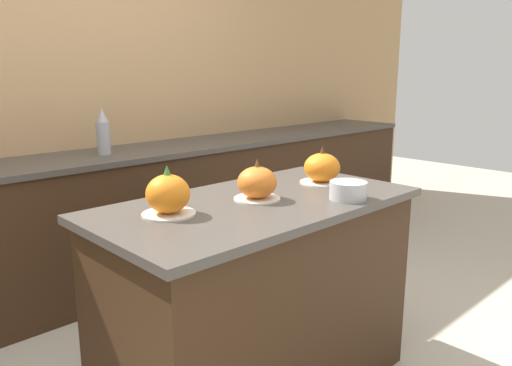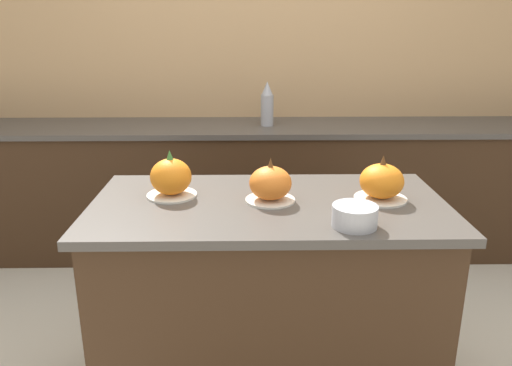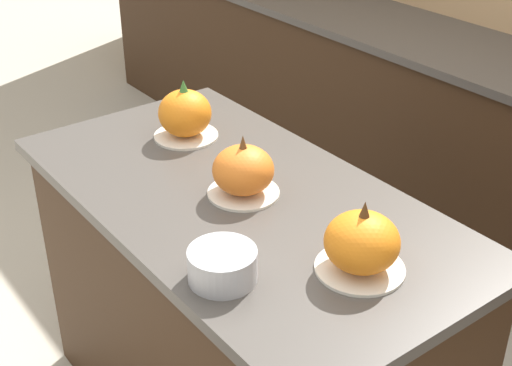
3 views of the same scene
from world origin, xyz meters
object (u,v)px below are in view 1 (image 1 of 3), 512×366
object	(u,v)px
pumpkin_cake_left	(168,195)
pumpkin_cake_right	(322,169)
pumpkin_cake_center	(257,183)
mixing_bowl	(348,190)
bottle_tall	(103,132)

from	to	relation	value
pumpkin_cake_left	pumpkin_cake_right	world-z (taller)	pumpkin_cake_left
pumpkin_cake_center	mixing_bowl	distance (m)	0.39
bottle_tall	mixing_bowl	xyz separation A→B (m)	(0.24, -1.69, -0.12)
pumpkin_cake_left	mixing_bowl	world-z (taller)	pumpkin_cake_left
mixing_bowl	bottle_tall	bearing A→B (deg)	98.02
bottle_tall	mixing_bowl	bearing A→B (deg)	-81.98
bottle_tall	mixing_bowl	distance (m)	1.71
pumpkin_cake_center	bottle_tall	xyz separation A→B (m)	(0.04, 1.43, 0.08)
pumpkin_cake_center	mixing_bowl	world-z (taller)	pumpkin_cake_center
bottle_tall	mixing_bowl	world-z (taller)	bottle_tall
pumpkin_cake_left	pumpkin_cake_center	world-z (taller)	pumpkin_cake_left
pumpkin_cake_center	pumpkin_cake_left	bearing A→B (deg)	170.47
mixing_bowl	pumpkin_cake_center	bearing A→B (deg)	136.81
pumpkin_cake_right	mixing_bowl	distance (m)	0.32
pumpkin_cake_left	pumpkin_cake_right	size ratio (longest dim) A/B	0.97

